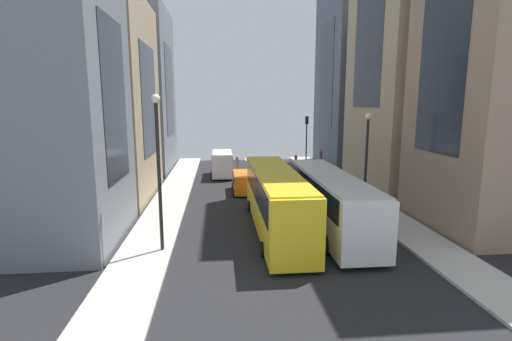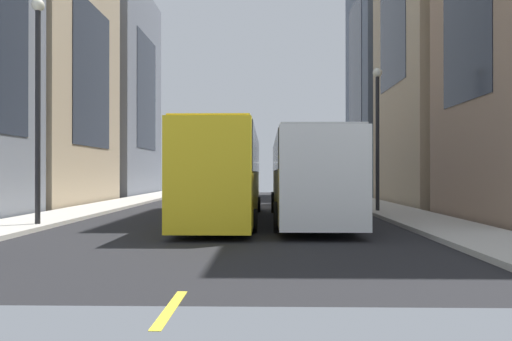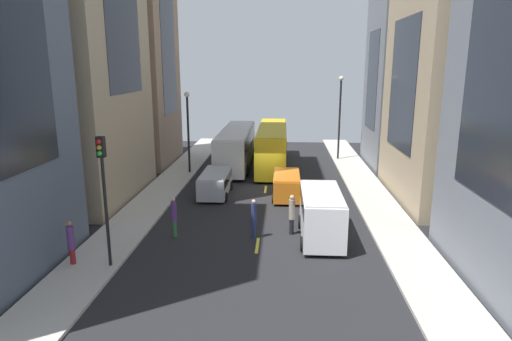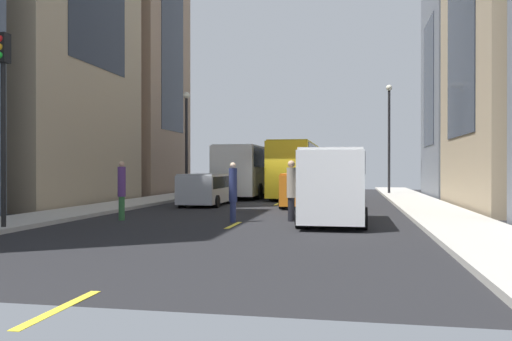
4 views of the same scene
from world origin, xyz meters
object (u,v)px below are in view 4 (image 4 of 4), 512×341
object	(u,v)px
car_silver_1	(207,187)
delivery_van_white	(333,180)
city_bus_white	(252,167)
traffic_light_near_corner	(3,92)
streetcar_yellow	(298,166)
pedestrian_crossing_mid	(233,190)
pedestrian_crossing_near	(291,188)
pedestrian_waiting_curb	(122,188)
car_orange_0	(303,187)

from	to	relation	value
car_silver_1	delivery_van_white	bearing A→B (deg)	-48.88
car_silver_1	city_bus_white	bearing A→B (deg)	86.95
traffic_light_near_corner	delivery_van_white	bearing A→B (deg)	22.81
streetcar_yellow	traffic_light_near_corner	xyz separation A→B (m)	(-6.78, -21.37, 2.12)
delivery_van_white	pedestrian_crossing_mid	world-z (taller)	delivery_van_white
pedestrian_crossing_near	streetcar_yellow	bearing A→B (deg)	54.09
pedestrian_crossing_near	pedestrian_crossing_mid	distance (m)	2.14
pedestrian_waiting_curb	pedestrian_crossing_near	bearing A→B (deg)	-47.38
traffic_light_near_corner	pedestrian_crossing_mid	bearing A→B (deg)	32.52
delivery_van_white	pedestrian_waiting_curb	world-z (taller)	delivery_van_white
car_silver_1	pedestrian_waiting_curb	world-z (taller)	pedestrian_waiting_curb
car_orange_0	pedestrian_crossing_mid	world-z (taller)	pedestrian_crossing_mid
city_bus_white	car_orange_0	bearing A→B (deg)	-65.46
streetcar_yellow	pedestrian_waiting_curb	distance (m)	18.11
streetcar_yellow	pedestrian_crossing_mid	world-z (taller)	streetcar_yellow
city_bus_white	delivery_van_white	distance (m)	18.44
city_bus_white	car_silver_1	distance (m)	9.62
streetcar_yellow	pedestrian_waiting_curb	size ratio (longest dim) A/B	5.98
streetcar_yellow	pedestrian_waiting_curb	bearing A→B (deg)	-105.31
car_orange_0	pedestrian_waiting_curb	world-z (taller)	pedestrian_waiting_curb
delivery_van_white	pedestrian_crossing_near	distance (m)	1.66
delivery_van_white	car_orange_0	bearing A→B (deg)	103.32
streetcar_yellow	car_orange_0	distance (m)	9.99
pedestrian_crossing_near	traffic_light_near_corner	xyz separation A→B (m)	(-8.27, -4.69, 3.05)
pedestrian_crossing_near	traffic_light_near_corner	size ratio (longest dim) A/B	0.38
delivery_van_white	pedestrian_waiting_curb	xyz separation A→B (m)	(-7.79, -0.19, -0.33)
delivery_van_white	car_silver_1	world-z (taller)	delivery_van_white
car_silver_1	pedestrian_crossing_mid	xyz separation A→B (m)	(3.25, -7.92, 0.17)
car_silver_1	pedestrian_crossing_near	bearing A→B (deg)	-53.86
streetcar_yellow	pedestrian_waiting_curb	world-z (taller)	streetcar_yellow
car_orange_0	pedestrian_waiting_curb	bearing A→B (deg)	-128.47
streetcar_yellow	pedestrian_crossing_mid	bearing A→B (deg)	-91.76
streetcar_yellow	car_orange_0	size ratio (longest dim) A/B	3.07
delivery_van_white	pedestrian_crossing_near	world-z (taller)	delivery_van_white
city_bus_white	car_orange_0	size ratio (longest dim) A/B	2.97
streetcar_yellow	car_silver_1	xyz separation A→B (m)	(-3.78, -9.47, -1.15)
traffic_light_near_corner	car_silver_1	bearing A→B (deg)	75.85
delivery_van_white	traffic_light_near_corner	bearing A→B (deg)	-157.19
car_silver_1	pedestrian_crossing_mid	bearing A→B (deg)	-67.69
car_silver_1	pedestrian_crossing_mid	distance (m)	8.56
pedestrian_waiting_curb	pedestrian_crossing_mid	xyz separation A→B (m)	(4.24, 0.06, -0.04)
pedestrian_crossing_mid	delivery_van_white	bearing A→B (deg)	-50.97
streetcar_yellow	pedestrian_crossing_near	distance (m)	16.77
pedestrian_crossing_near	delivery_van_white	bearing A→B (deg)	-61.48
city_bus_white	streetcar_yellow	xyz separation A→B (m)	(3.27, -0.08, 0.11)
pedestrian_crossing_near	pedestrian_waiting_curb	bearing A→B (deg)	145.95
car_orange_0	car_silver_1	size ratio (longest dim) A/B	0.91
delivery_van_white	car_orange_0	world-z (taller)	delivery_van_white
city_bus_white	pedestrian_waiting_curb	world-z (taller)	city_bus_white
pedestrian_crossing_mid	car_orange_0	bearing A→B (deg)	23.47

